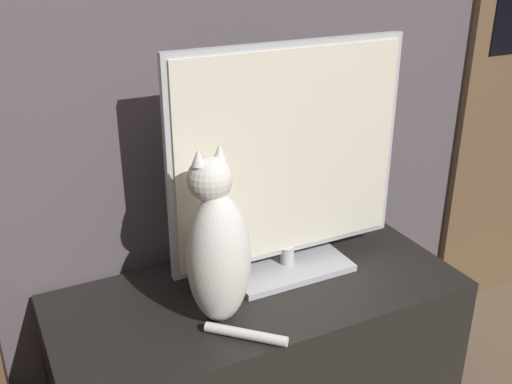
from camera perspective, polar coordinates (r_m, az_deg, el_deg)
name	(u,v)px	position (r m, az deg, el deg)	size (l,w,h in m)	color
wall_back	(211,19)	(1.85, -4.31, 16.11)	(4.80, 0.05, 2.60)	#564C51
tv_stand	(259,361)	(2.00, 0.26, -15.78)	(1.25, 0.55, 0.54)	black
tv	(289,166)	(1.80, 3.13, 2.52)	(0.76, 0.23, 0.72)	#B7B7BC
cat	(217,250)	(1.61, -3.72, -5.54)	(0.22, 0.30, 0.50)	silver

